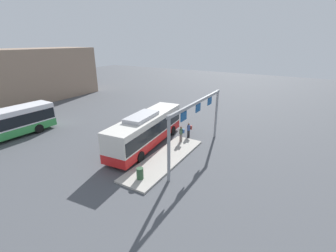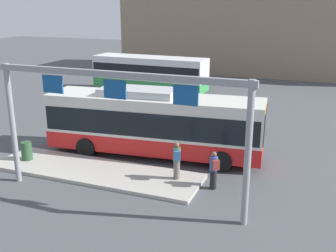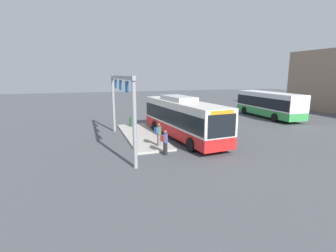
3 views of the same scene
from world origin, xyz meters
name	(u,v)px [view 2 (image 2 of 3)]	position (x,y,z in m)	size (l,w,h in m)	color
ground_plane	(154,155)	(0.00, 0.00, 0.00)	(120.00, 120.00, 0.00)	#4C4F54
platform_curb	(95,171)	(-1.65, -3.13, 0.08)	(10.00, 2.80, 0.16)	#B2ADA3
bus_main	(154,121)	(-0.01, 0.00, 1.81)	(11.12, 3.56, 3.46)	red
bus_background_left	(150,72)	(-6.34, 13.90, 1.78)	(10.10, 2.92, 3.10)	green
person_boarding	(214,169)	(3.90, -2.78, 0.89)	(0.55, 0.60, 1.67)	black
person_waiting_near	(177,160)	(2.23, -2.72, 1.05)	(0.50, 0.60, 1.67)	slate
platform_sign_gantry	(116,108)	(0.66, -5.10, 3.81)	(10.37, 0.24, 5.20)	gray
station_building	(262,33)	(0.96, 28.15, 4.36)	(30.74, 8.00, 8.71)	gray
trash_bin	(27,151)	(-5.41, -3.23, 0.61)	(0.52, 0.52, 0.90)	#2D5133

